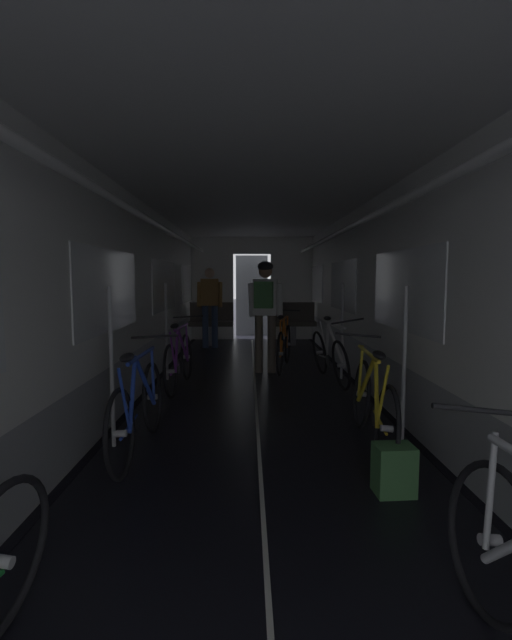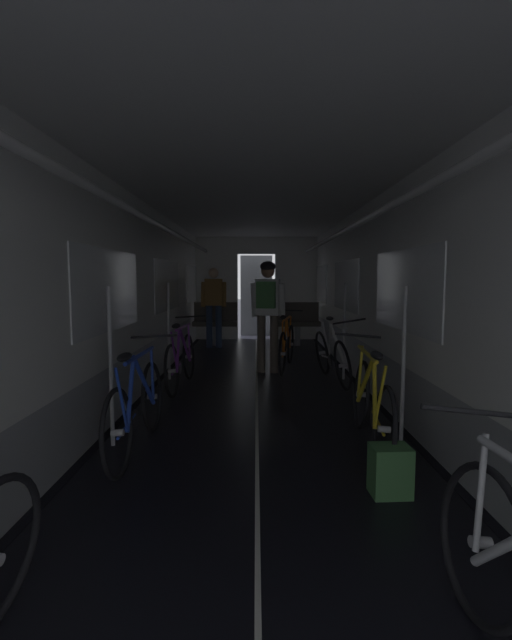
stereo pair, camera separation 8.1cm
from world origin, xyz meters
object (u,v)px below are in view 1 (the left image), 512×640
at_px(bench_seat_far_left, 211,320).
at_px(backpack_on_floor, 394,470).
at_px(bicycle_yellow, 372,404).
at_px(person_standing_near_bench, 210,302).
at_px(person_cyclist_aisle, 265,304).
at_px(bench_seat_far_right, 293,319).
at_px(bicycle_orange_in_aisle, 284,346).
at_px(bicycle_purple, 179,360).
at_px(bicycle_blue, 139,407).
at_px(bicycle_white, 330,355).

distance_m(bench_seat_far_left, backpack_on_floor, 7.12).
bearing_deg(bicycle_yellow, person_standing_near_bench, 108.46).
bearing_deg(person_cyclist_aisle, bench_seat_far_right, 75.97).
bearing_deg(bicycle_orange_in_aisle, backpack_on_floor, -84.43).
bearing_deg(person_standing_near_bench, bicycle_orange_in_aisle, -58.58).
bearing_deg(bicycle_purple, bicycle_yellow, -46.82).
height_order(bench_seat_far_right, bicycle_yellow, bench_seat_far_right).
distance_m(bench_seat_far_right, person_standing_near_bench, 1.88).
height_order(bench_seat_far_left, bicycle_blue, bench_seat_far_left).
height_order(bicycle_yellow, bicycle_purple, bicycle_yellow).
xyz_separation_m(person_cyclist_aisle, person_standing_near_bench, (-1.07, 2.54, -0.10)).
bearing_deg(backpack_on_floor, person_cyclist_aisle, 100.42).
height_order(bicycle_white, person_standing_near_bench, person_standing_near_bench).
bearing_deg(bicycle_purple, backpack_on_floor, -57.37).
distance_m(bench_seat_far_left, bicycle_orange_in_aisle, 2.99).
bearing_deg(bench_seat_far_left, bicycle_purple, -91.61).
bearing_deg(bicycle_orange_in_aisle, person_cyclist_aisle, -139.95).
relative_size(bicycle_yellow, bicycle_orange_in_aisle, 1.02).
relative_size(bench_seat_far_right, person_standing_near_bench, 0.58).
bearing_deg(backpack_on_floor, bicycle_yellow, 84.32).
relative_size(bench_seat_far_left, bicycle_white, 0.58).
distance_m(bicycle_blue, bicycle_orange_in_aisle, 3.77).
height_order(bench_seat_far_right, person_standing_near_bench, person_standing_near_bench).
xyz_separation_m(bicycle_blue, bicycle_orange_in_aisle, (1.50, 3.46, 0.00)).
height_order(bicycle_blue, person_standing_near_bench, person_standing_near_bench).
relative_size(bicycle_yellow, bicycle_white, 1.00).
bearing_deg(bicycle_yellow, bicycle_white, 88.05).
bearing_deg(person_cyclist_aisle, person_standing_near_bench, 112.87).
distance_m(bicycle_yellow, bicycle_orange_in_aisle, 3.41).
bearing_deg(bicycle_yellow, bench_seat_far_left, 107.40).
height_order(bicycle_blue, backpack_on_floor, bicycle_blue).
bearing_deg(bicycle_blue, person_standing_near_bench, 88.84).
distance_m(bicycle_blue, bicycle_white, 3.32).
relative_size(bench_seat_far_right, backpack_on_floor, 2.89).
relative_size(bicycle_white, person_cyclist_aisle, 0.98).
height_order(person_cyclist_aisle, backpack_on_floor, person_cyclist_aisle).
bearing_deg(backpack_on_floor, bicycle_white, 87.10).
xyz_separation_m(bicycle_yellow, bicycle_blue, (-2.00, -0.08, 0.00)).
xyz_separation_m(person_cyclist_aisle, bicycle_orange_in_aisle, (0.32, 0.27, -0.69)).
distance_m(bicycle_white, bicycle_orange_in_aisle, 1.05).
height_order(bench_seat_far_right, bicycle_purple, bench_seat_far_right).
height_order(bicycle_yellow, backpack_on_floor, bicycle_yellow).
bearing_deg(person_standing_near_bench, bench_seat_far_left, 90.41).
height_order(bench_seat_far_left, bicycle_orange_in_aisle, bench_seat_far_left).
xyz_separation_m(bench_seat_far_right, bicycle_orange_in_aisle, (-0.41, -2.65, -0.18)).
bearing_deg(backpack_on_floor, bench_seat_far_left, 104.68).
height_order(bicycle_white, backpack_on_floor, bicycle_white).
xyz_separation_m(bench_seat_far_left, bicycle_yellow, (1.89, -6.02, -0.18)).
height_order(bench_seat_far_right, backpack_on_floor, bench_seat_far_right).
bearing_deg(bicycle_blue, bench_seat_far_right, 72.59).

